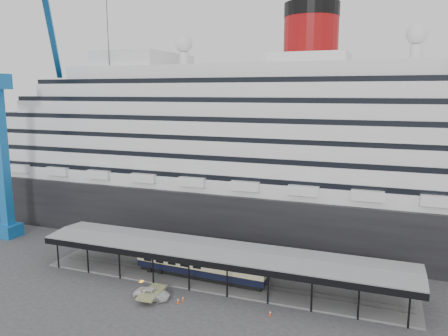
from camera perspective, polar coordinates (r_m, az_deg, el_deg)
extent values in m
plane|color=#373739|center=(63.06, -2.46, -16.40)|extent=(200.00, 200.00, 0.00)
cube|color=black|center=(89.84, 5.52, -4.91)|extent=(130.00, 30.00, 10.00)
cylinder|color=maroon|center=(85.66, 11.28, 16.09)|extent=(10.00, 10.00, 9.00)
cylinder|color=black|center=(86.40, 11.41, 19.55)|extent=(10.10, 10.10, 2.50)
sphere|color=silver|center=(93.58, -5.26, 15.88)|extent=(3.60, 3.60, 3.60)
sphere|color=silver|center=(84.60, 23.88, 15.74)|extent=(3.60, 3.60, 3.60)
cube|color=slate|center=(67.19, -0.74, -14.54)|extent=(56.00, 8.00, 0.24)
cube|color=slate|center=(66.51, -0.98, -14.66)|extent=(54.00, 0.08, 0.10)
cube|color=slate|center=(67.73, -0.52, -14.18)|extent=(54.00, 0.08, 0.10)
cube|color=black|center=(61.64, -2.31, -12.50)|extent=(56.00, 0.18, 0.90)
cube|color=black|center=(69.46, 0.61, -9.85)|extent=(56.00, 0.18, 0.90)
cube|color=slate|center=(65.25, -0.75, -10.50)|extent=(56.00, 9.00, 0.24)
cube|color=blue|center=(95.95, -26.31, -7.31)|extent=(4.00, 4.00, 2.40)
cube|color=blue|center=(92.99, -26.98, 1.10)|extent=(1.80, 1.80, 26.00)
cube|color=blue|center=(91.12, -21.66, 16.36)|extent=(12.92, 17.86, 16.80)
cylinder|color=black|center=(89.97, -14.49, 6.86)|extent=(0.12, 0.12, 47.21)
cylinder|color=black|center=(72.78, 26.95, 5.44)|extent=(0.12, 0.12, 47.21)
imported|color=silver|center=(62.91, -9.38, -15.90)|extent=(5.05, 2.52, 1.37)
cube|color=black|center=(68.01, -3.07, -13.83)|extent=(19.93, 3.12, 0.66)
cube|color=black|center=(67.67, -3.08, -13.17)|extent=(20.89, 3.53, 1.04)
cube|color=beige|center=(67.23, -3.09, -12.28)|extent=(20.89, 3.57, 1.23)
cube|color=black|center=(66.93, -3.10, -11.64)|extent=(20.89, 3.53, 0.38)
cube|color=#EE590D|center=(62.08, -5.39, -16.87)|extent=(0.36, 0.36, 0.03)
cone|color=#EE590D|center=(61.94, -5.40, -16.60)|extent=(0.30, 0.30, 0.64)
cylinder|color=white|center=(61.91, -5.40, -16.55)|extent=(0.21, 0.21, 0.13)
cube|color=#E3430C|center=(61.54, -6.00, -17.13)|extent=(0.45, 0.45, 0.03)
cone|color=#E3430C|center=(61.37, -6.00, -16.82)|extent=(0.37, 0.37, 0.73)
cylinder|color=white|center=(61.34, -6.01, -16.76)|extent=(0.23, 0.23, 0.14)
cube|color=#F4370D|center=(58.64, 6.06, -18.59)|extent=(0.42, 0.42, 0.03)
cone|color=#F4370D|center=(58.48, 6.06, -18.30)|extent=(0.35, 0.35, 0.68)
cylinder|color=white|center=(58.45, 6.06, -18.24)|extent=(0.22, 0.22, 0.13)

